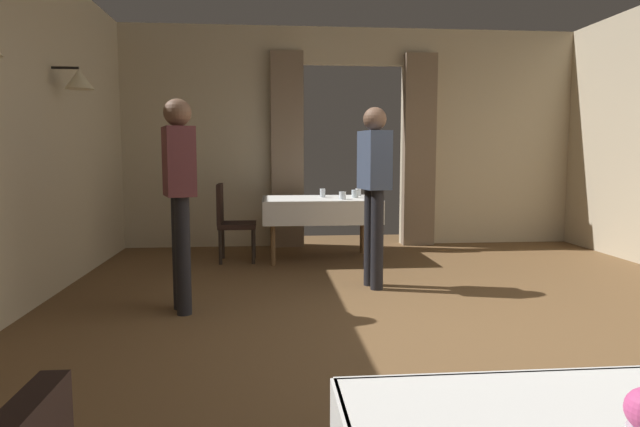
# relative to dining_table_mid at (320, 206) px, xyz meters

# --- Properties ---
(ground) EXTENTS (10.08, 10.08, 0.00)m
(ground) POSITION_rel_dining_table_mid_xyz_m (0.56, -3.12, -0.66)
(ground) COLOR brown
(wall_back) EXTENTS (6.40, 0.27, 3.00)m
(wall_back) POSITION_rel_dining_table_mid_xyz_m (0.56, 1.06, 0.87)
(wall_back) COLOR beige
(wall_back) RESTS_ON ground
(dining_table_mid) EXTENTS (1.40, 0.96, 0.75)m
(dining_table_mid) POSITION_rel_dining_table_mid_xyz_m (0.00, 0.00, 0.00)
(dining_table_mid) COLOR brown
(dining_table_mid) RESTS_ON ground
(chair_mid_left) EXTENTS (0.44, 0.44, 0.93)m
(chair_mid_left) POSITION_rel_dining_table_mid_xyz_m (-1.08, -0.05, -0.14)
(chair_mid_left) COLOR black
(chair_mid_left) RESTS_ON ground
(glass_mid_a) EXTENTS (0.08, 0.08, 0.10)m
(glass_mid_a) POSITION_rel_dining_table_mid_xyz_m (0.42, -0.01, 0.14)
(glass_mid_a) COLOR silver
(glass_mid_a) RESTS_ON dining_table_mid
(glass_mid_b) EXTENTS (0.07, 0.07, 0.11)m
(glass_mid_b) POSITION_rel_dining_table_mid_xyz_m (0.04, 0.10, 0.15)
(glass_mid_b) COLOR silver
(glass_mid_b) RESTS_ON dining_table_mid
(glass_mid_c) EXTENTS (0.07, 0.07, 0.09)m
(glass_mid_c) POSITION_rel_dining_table_mid_xyz_m (0.51, 0.28, 0.14)
(glass_mid_c) COLOR silver
(glass_mid_c) RESTS_ON dining_table_mid
(glass_mid_d) EXTENTS (0.08, 0.08, 0.09)m
(glass_mid_d) POSITION_rel_dining_table_mid_xyz_m (0.24, -0.23, 0.14)
(glass_mid_d) COLOR silver
(glass_mid_d) RESTS_ON dining_table_mid
(person_waiter_by_doorway) EXTENTS (0.28, 0.40, 1.72)m
(person_waiter_by_doorway) POSITION_rel_dining_table_mid_xyz_m (0.37, -1.50, 0.37)
(person_waiter_by_doorway) COLOR black
(person_waiter_by_doorway) RESTS_ON ground
(person_diner_standing_aside) EXTENTS (0.32, 0.41, 1.72)m
(person_diner_standing_aside) POSITION_rel_dining_table_mid_xyz_m (-1.33, -2.17, 0.37)
(person_diner_standing_aside) COLOR black
(person_diner_standing_aside) RESTS_ON ground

